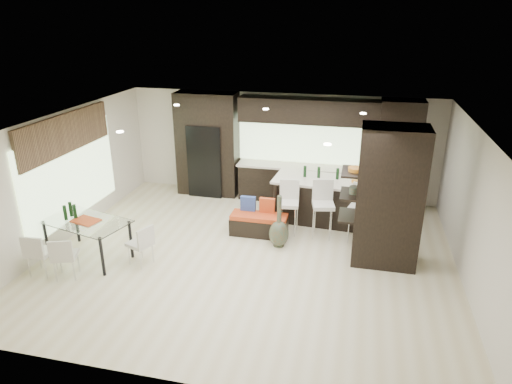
% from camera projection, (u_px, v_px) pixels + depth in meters
% --- Properties ---
extents(ground, '(8.00, 8.00, 0.00)m').
position_uv_depth(ground, '(249.00, 256.00, 9.19)').
color(ground, beige).
rests_on(ground, ground).
extents(back_wall, '(8.00, 0.02, 2.70)m').
position_uv_depth(back_wall, '(281.00, 145.00, 11.87)').
color(back_wall, beige).
rests_on(back_wall, ground).
extents(left_wall, '(0.02, 7.00, 2.70)m').
position_uv_depth(left_wall, '(64.00, 177.00, 9.54)').
color(left_wall, beige).
rests_on(left_wall, ground).
extents(right_wall, '(0.02, 7.00, 2.70)m').
position_uv_depth(right_wall, '(474.00, 213.00, 7.85)').
color(right_wall, beige).
rests_on(right_wall, ground).
extents(ceiling, '(8.00, 7.00, 0.02)m').
position_uv_depth(ceiling, '(248.00, 124.00, 8.20)').
color(ceiling, white).
rests_on(ceiling, ground).
extents(window_left, '(0.04, 3.20, 1.90)m').
position_uv_depth(window_left, '(71.00, 175.00, 9.71)').
color(window_left, '#B2D199').
rests_on(window_left, left_wall).
extents(window_back, '(3.40, 0.04, 1.20)m').
position_uv_depth(window_back, '(304.00, 140.00, 11.63)').
color(window_back, '#B2D199').
rests_on(window_back, back_wall).
extents(stone_accent, '(0.08, 3.00, 0.80)m').
position_uv_depth(stone_accent, '(66.00, 133.00, 9.38)').
color(stone_accent, brown).
rests_on(stone_accent, left_wall).
extents(ceiling_spots, '(4.00, 3.00, 0.02)m').
position_uv_depth(ceiling_spots, '(252.00, 122.00, 8.43)').
color(ceiling_spots, white).
rests_on(ceiling_spots, ceiling).
extents(back_cabinetry, '(6.80, 0.68, 2.70)m').
position_uv_depth(back_cabinetry, '(299.00, 150.00, 11.46)').
color(back_cabinetry, black).
rests_on(back_cabinetry, ground).
extents(refrigerator, '(0.90, 0.68, 1.90)m').
position_uv_depth(refrigerator, '(208.00, 159.00, 12.07)').
color(refrigerator, black).
rests_on(refrigerator, ground).
extents(partition_column, '(1.20, 0.80, 2.70)m').
position_uv_depth(partition_column, '(389.00, 197.00, 8.51)').
color(partition_column, black).
rests_on(partition_column, ground).
extents(kitchen_island, '(2.51, 1.22, 1.02)m').
position_uv_depth(kitchen_island, '(326.00, 200.00, 10.57)').
color(kitchen_island, black).
rests_on(kitchen_island, ground).
extents(stool_left, '(0.47, 0.47, 0.96)m').
position_uv_depth(stool_left, '(288.00, 213.00, 9.98)').
color(stool_left, silver).
rests_on(stool_left, ground).
extents(stool_mid, '(0.53, 0.53, 1.01)m').
position_uv_depth(stool_mid, '(323.00, 215.00, 9.80)').
color(stool_mid, silver).
rests_on(stool_mid, ground).
extents(stool_right, '(0.54, 0.54, 0.99)m').
position_uv_depth(stool_right, '(358.00, 219.00, 9.65)').
color(stool_right, silver).
rests_on(stool_right, ground).
extents(bench, '(1.24, 0.48, 0.48)m').
position_uv_depth(bench, '(259.00, 225.00, 9.99)').
color(bench, black).
rests_on(bench, ground).
extents(floor_vase, '(0.50, 0.50, 1.13)m').
position_uv_depth(floor_vase, '(279.00, 221.00, 9.37)').
color(floor_vase, '#3F4431').
rests_on(floor_vase, ground).
extents(dining_table, '(1.82, 1.30, 0.79)m').
position_uv_depth(dining_table, '(89.00, 239.00, 8.99)').
color(dining_table, white).
rests_on(dining_table, ground).
extents(chair_near, '(0.53, 0.53, 0.77)m').
position_uv_depth(chair_near, '(66.00, 258.00, 8.32)').
color(chair_near, silver).
rests_on(chair_near, ground).
extents(chair_far, '(0.45, 0.45, 0.78)m').
position_uv_depth(chair_far, '(41.00, 255.00, 8.42)').
color(chair_far, silver).
rests_on(chair_far, ground).
extents(chair_end, '(0.53, 0.53, 0.75)m').
position_uv_depth(chair_end, '(140.00, 246.00, 8.77)').
color(chair_end, silver).
rests_on(chair_end, ground).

